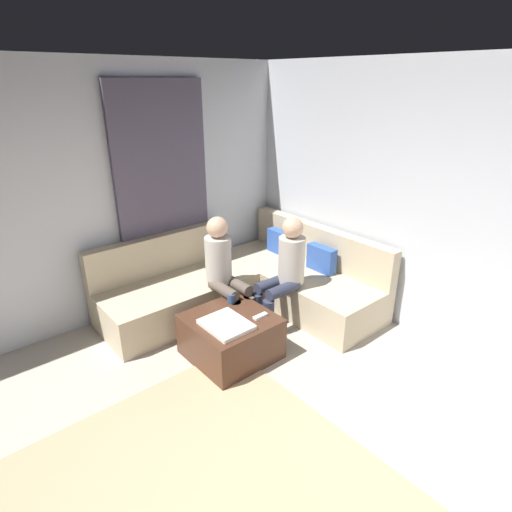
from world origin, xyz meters
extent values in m
cube|color=silver|center=(0.00, 2.94, 1.35)|extent=(6.00, 0.12, 2.70)
cube|color=silver|center=(-2.94, 0.00, 1.35)|extent=(0.12, 6.00, 2.70)
cube|color=#595166|center=(-2.84, 1.30, 1.25)|extent=(0.06, 1.10, 2.50)
cube|color=tan|center=(-0.20, 0.10, 0.01)|extent=(2.60, 2.20, 0.01)
cube|color=#C6B593|center=(-1.78, 2.41, 0.21)|extent=(2.10, 0.85, 0.42)
cube|color=#C6B593|center=(-1.78, 2.76, 0.65)|extent=(2.10, 0.14, 0.45)
cube|color=#C6B593|center=(-2.41, 1.13, 0.21)|extent=(0.85, 1.70, 0.42)
cube|color=#C6B593|center=(-2.76, 1.13, 0.65)|extent=(0.14, 1.70, 0.45)
cube|color=#3359B2|center=(-2.28, 2.58, 0.54)|extent=(0.36, 0.12, 0.36)
cube|color=#3359B2|center=(-1.58, 2.58, 0.54)|extent=(0.36, 0.12, 0.36)
cube|color=#4C2D1E|center=(-1.43, 1.14, 0.21)|extent=(0.76, 0.76, 0.42)
cube|color=white|center=(-1.33, 1.02, 0.44)|extent=(0.44, 0.36, 0.04)
cylinder|color=#334C72|center=(-1.65, 1.32, 0.47)|extent=(0.08, 0.08, 0.10)
cube|color=white|center=(-1.25, 1.36, 0.43)|extent=(0.05, 0.15, 0.02)
cylinder|color=#2D3347|center=(-1.43, 1.63, 0.21)|extent=(0.12, 0.12, 0.42)
cylinder|color=#2D3347|center=(-1.61, 1.63, 0.21)|extent=(0.12, 0.12, 0.42)
cylinder|color=#2D3347|center=(-1.43, 1.83, 0.48)|extent=(0.12, 0.40, 0.12)
cylinder|color=#2D3347|center=(-1.61, 1.83, 0.48)|extent=(0.12, 0.40, 0.12)
cylinder|color=beige|center=(-1.52, 2.03, 0.73)|extent=(0.28, 0.28, 0.50)
sphere|color=#D8AD8C|center=(-1.52, 2.03, 1.09)|extent=(0.22, 0.22, 0.22)
cylinder|color=brown|center=(-1.63, 1.54, 0.21)|extent=(0.12, 0.12, 0.42)
cylinder|color=brown|center=(-1.63, 1.36, 0.21)|extent=(0.12, 0.12, 0.42)
cylinder|color=brown|center=(-1.83, 1.54, 0.48)|extent=(0.40, 0.12, 0.12)
cylinder|color=brown|center=(-1.83, 1.36, 0.48)|extent=(0.40, 0.12, 0.12)
cylinder|color=beige|center=(-2.03, 1.45, 0.73)|extent=(0.28, 0.28, 0.50)
sphere|color=#D8AD8C|center=(-2.03, 1.45, 1.09)|extent=(0.22, 0.22, 0.22)
camera|label=1|loc=(1.32, -0.87, 2.50)|focal=29.38mm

